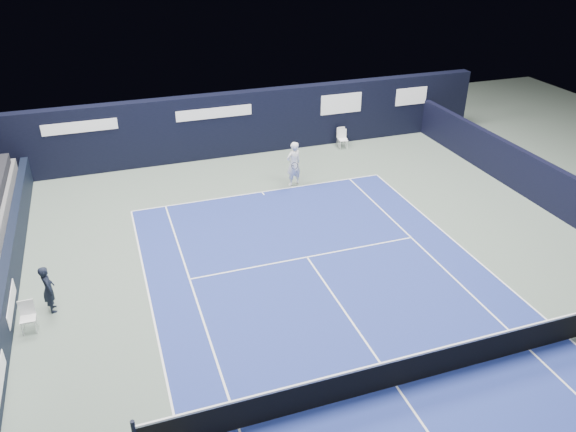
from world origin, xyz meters
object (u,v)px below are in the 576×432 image
at_px(folding_chair_back_a, 341,133).
at_px(folding_chair_back_b, 343,137).
at_px(line_judge_chair, 27,314).
at_px(tennis_player, 294,164).
at_px(tennis_net, 398,371).

xyz_separation_m(folding_chair_back_a, folding_chair_back_b, (-0.05, -0.33, -0.09)).
height_order(line_judge_chair, tennis_player, tennis_player).
distance_m(tennis_net, tennis_player, 12.25).
bearing_deg(folding_chair_back_b, folding_chair_back_a, 88.87).
relative_size(line_judge_chair, tennis_player, 0.48).
height_order(folding_chair_back_b, tennis_player, tennis_player).
bearing_deg(tennis_player, tennis_net, -97.18).
bearing_deg(folding_chair_back_b, tennis_net, -101.05).
xyz_separation_m(folding_chair_back_b, tennis_net, (-5.37, -15.53, -0.04)).
height_order(line_judge_chair, tennis_net, tennis_net).
distance_m(folding_chair_back_b, tennis_player, 5.14).
xyz_separation_m(folding_chair_back_b, line_judge_chair, (-14.25, -10.12, -0.00)).
distance_m(folding_chair_back_a, folding_chair_back_b, 0.35).
relative_size(line_judge_chair, tennis_net, 0.07).
relative_size(folding_chair_back_a, line_judge_chair, 1.01).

